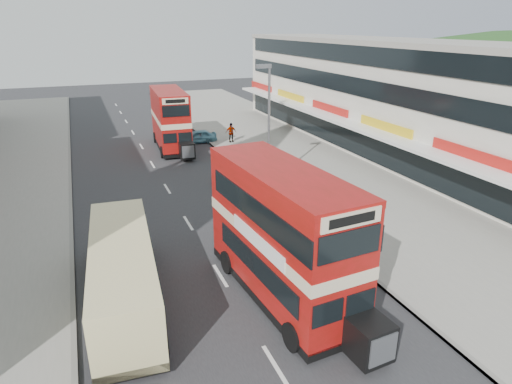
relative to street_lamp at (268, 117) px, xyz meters
name	(u,v)px	position (x,y,z in m)	size (l,w,h in m)	color
road_surface	(167,189)	(-6.52, 2.00, -4.78)	(12.00, 90.00, 0.01)	#28282B
pavement_right	(323,168)	(5.48, 2.00, -4.71)	(12.00, 90.00, 0.15)	gray
kerb_left	(71,200)	(-12.62, 2.00, -4.71)	(0.20, 90.00, 0.16)	gray
kerb_right	(251,177)	(-0.42, 2.00, -4.71)	(0.20, 90.00, 0.16)	gray
commercial_row	(397,98)	(13.42, 4.00, -0.09)	(9.90, 46.20, 9.30)	beige
street_lamp	(268,117)	(0.00, 0.00, 0.00)	(1.00, 0.20, 8.12)	slate
bus_main	(283,235)	(-4.64, -12.39, -2.02)	(3.33, 9.59, 5.24)	black
bus_second	(170,119)	(-4.02, 12.38, -2.17)	(2.97, 9.15, 4.97)	black
coach	(123,271)	(-10.63, -10.56, -3.35)	(2.97, 9.33, 2.43)	black
car_right_a	(268,197)	(-1.44, -3.49, -4.11)	(1.88, 4.63, 1.34)	maroon
car_right_b	(249,174)	(-0.95, 1.00, -4.13)	(2.17, 4.70, 1.31)	orange
car_right_c	(197,136)	(-1.39, 13.43, -4.18)	(1.43, 3.56, 1.21)	#5BA0B6
pedestrian_near	(310,192)	(0.69, -4.81, -3.63)	(0.74, 0.50, 2.00)	gray
pedestrian_far	(231,133)	(1.44, 12.02, -3.74)	(1.04, 0.43, 1.78)	gray
cyclist	(251,183)	(-1.55, -0.84, -4.07)	(0.83, 1.98, 2.14)	gray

